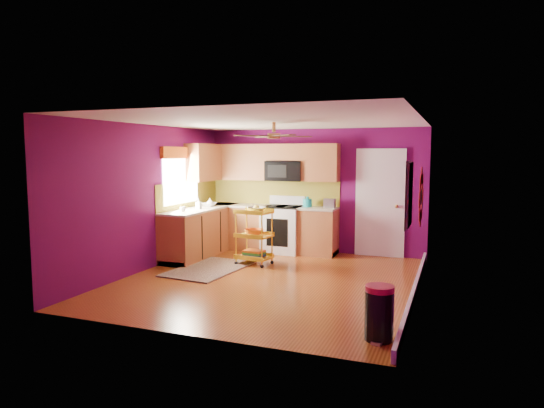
% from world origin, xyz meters
% --- Properties ---
extents(ground, '(5.00, 5.00, 0.00)m').
position_xyz_m(ground, '(0.00, 0.00, 0.00)').
color(ground, brown).
rests_on(ground, ground).
extents(room_envelope, '(4.54, 5.04, 2.52)m').
position_xyz_m(room_envelope, '(0.03, 0.00, 1.63)').
color(room_envelope, '#5D0A4E').
rests_on(room_envelope, ground).
extents(lower_cabinets, '(2.81, 2.31, 0.94)m').
position_xyz_m(lower_cabinets, '(-1.35, 1.82, 0.43)').
color(lower_cabinets, brown).
rests_on(lower_cabinets, ground).
extents(electric_range, '(0.76, 0.66, 1.13)m').
position_xyz_m(electric_range, '(-0.55, 2.17, 0.48)').
color(electric_range, white).
rests_on(electric_range, ground).
extents(upper_cabinetry, '(2.80, 2.30, 1.26)m').
position_xyz_m(upper_cabinetry, '(-1.24, 2.17, 1.80)').
color(upper_cabinetry, brown).
rests_on(upper_cabinetry, ground).
extents(left_window, '(0.08, 1.35, 1.08)m').
position_xyz_m(left_window, '(-2.22, 1.05, 1.74)').
color(left_window, white).
rests_on(left_window, ground).
extents(panel_door, '(0.95, 0.11, 2.15)m').
position_xyz_m(panel_door, '(1.35, 2.47, 1.02)').
color(panel_door, white).
rests_on(panel_door, ground).
extents(right_wall_art, '(0.04, 2.74, 1.04)m').
position_xyz_m(right_wall_art, '(2.23, -0.34, 1.44)').
color(right_wall_art, black).
rests_on(right_wall_art, ground).
extents(ceiling_fan, '(1.01, 1.01, 0.26)m').
position_xyz_m(ceiling_fan, '(0.00, 0.20, 2.29)').
color(ceiling_fan, '#BF8C3F').
rests_on(ceiling_fan, ground).
extents(shag_rug, '(1.14, 1.71, 0.02)m').
position_xyz_m(shag_rug, '(-1.24, 0.30, 0.01)').
color(shag_rug, black).
rests_on(shag_rug, ground).
extents(rolling_cart, '(0.65, 0.51, 1.09)m').
position_xyz_m(rolling_cart, '(-0.65, 0.93, 0.56)').
color(rolling_cart, yellow).
rests_on(rolling_cart, ground).
extents(trash_can, '(0.38, 0.39, 0.60)m').
position_xyz_m(trash_can, '(1.99, -1.87, 0.30)').
color(trash_can, black).
rests_on(trash_can, ground).
extents(teal_kettle, '(0.18, 0.18, 0.21)m').
position_xyz_m(teal_kettle, '(-0.06, 2.26, 1.02)').
color(teal_kettle, '#169FA7').
rests_on(teal_kettle, lower_cabinets).
extents(toaster, '(0.22, 0.15, 0.18)m').
position_xyz_m(toaster, '(0.40, 2.26, 1.03)').
color(toaster, beige).
rests_on(toaster, lower_cabinets).
extents(soap_bottle_a, '(0.09, 0.09, 0.20)m').
position_xyz_m(soap_bottle_a, '(-1.91, 1.14, 1.04)').
color(soap_bottle_a, '#EA3F72').
rests_on(soap_bottle_a, lower_cabinets).
extents(soap_bottle_b, '(0.14, 0.14, 0.18)m').
position_xyz_m(soap_bottle_b, '(-1.91, 1.61, 1.03)').
color(soap_bottle_b, white).
rests_on(soap_bottle_b, lower_cabinets).
extents(counter_dish, '(0.29, 0.29, 0.07)m').
position_xyz_m(counter_dish, '(-1.95, 1.66, 0.98)').
color(counter_dish, white).
rests_on(counter_dish, lower_cabinets).
extents(counter_cup, '(0.11, 0.11, 0.09)m').
position_xyz_m(counter_cup, '(-1.99, 0.70, 0.98)').
color(counter_cup, white).
rests_on(counter_cup, lower_cabinets).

